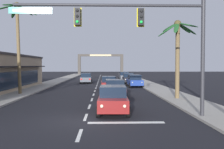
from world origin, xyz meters
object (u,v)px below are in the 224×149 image
at_px(palm_left_second, 18,29).
at_px(palm_right_second, 178,43).
at_px(traffic_signal_mast, 142,29).
at_px(sedan_fifth_in_queue, 109,83).
at_px(sedan_lead_at_stop_bar, 113,99).
at_px(sedan_parked_far_kerb, 135,81).
at_px(sedan_parked_mid_kerb, 124,76).
at_px(town_gateway_arch, 101,61).
at_px(sedan_third_in_queue, 115,89).
at_px(sedan_oncoming_far, 86,78).
at_px(sedan_parked_nearest_kerb, 128,78).

relative_size(palm_left_second, palm_right_second, 1.36).
height_order(traffic_signal_mast, sedan_fifth_in_queue, traffic_signal_mast).
distance_m(sedan_lead_at_stop_bar, sedan_parked_far_kerb, 19.62).
xyz_separation_m(sedan_parked_mid_kerb, palm_right_second, (2.31, -29.29, 4.03)).
distance_m(sedan_lead_at_stop_bar, town_gateway_arch, 66.47).
height_order(traffic_signal_mast, sedan_third_in_queue, traffic_signal_mast).
height_order(sedan_oncoming_far, sedan_parked_nearest_kerb, same).
relative_size(traffic_signal_mast, palm_right_second, 1.57).
bearing_deg(traffic_signal_mast, palm_right_second, 61.27).
distance_m(sedan_lead_at_stop_bar, sedan_oncoming_far, 27.26).
bearing_deg(traffic_signal_mast, sedan_lead_at_stop_bar, 130.62).
distance_m(traffic_signal_mast, sedan_parked_mid_kerb, 37.30).
xyz_separation_m(sedan_third_in_queue, sedan_oncoming_far, (-3.97, 19.83, 0.00)).
bearing_deg(palm_right_second, sedan_parked_far_kerb, 98.92).
xyz_separation_m(sedan_third_in_queue, sedan_parked_mid_kerb, (3.05, 28.02, 0.00)).
bearing_deg(sedan_parked_mid_kerb, palm_left_second, -116.81).
relative_size(sedan_fifth_in_queue, palm_right_second, 0.65).
relative_size(sedan_oncoming_far, sedan_parked_mid_kerb, 1.00).
height_order(sedan_oncoming_far, palm_right_second, palm_right_second).
bearing_deg(sedan_fifth_in_queue, sedan_lead_at_stop_bar, -90.08).
height_order(sedan_oncoming_far, sedan_parked_mid_kerb, same).
height_order(traffic_signal_mast, sedan_oncoming_far, traffic_signal_mast).
relative_size(sedan_third_in_queue, sedan_parked_far_kerb, 0.99).
height_order(sedan_fifth_in_queue, sedan_parked_far_kerb, same).
bearing_deg(sedan_lead_at_stop_bar, sedan_oncoming_far, 97.48).
height_order(sedan_third_in_queue, sedan_oncoming_far, same).
relative_size(palm_left_second, town_gateway_arch, 0.64).
bearing_deg(palm_left_second, sedan_parked_nearest_kerb, 52.09).
distance_m(sedan_parked_nearest_kerb, sedan_parked_far_kerb, 7.21).
height_order(sedan_third_in_queue, palm_left_second, palm_left_second).
relative_size(traffic_signal_mast, sedan_third_in_queue, 2.43).
relative_size(sedan_third_in_queue, palm_left_second, 0.48).
bearing_deg(sedan_lead_at_stop_bar, sedan_parked_mid_kerb, 84.37).
xyz_separation_m(sedan_oncoming_far, sedan_parked_nearest_kerb, (7.08, -0.55, 0.00)).
bearing_deg(sedan_fifth_in_queue, traffic_signal_mast, -84.62).
distance_m(traffic_signal_mast, palm_right_second, 8.82).
distance_m(palm_left_second, palm_right_second, 15.67).
height_order(sedan_parked_nearest_kerb, sedan_parked_far_kerb, same).
xyz_separation_m(traffic_signal_mast, sedan_parked_nearest_kerb, (1.98, 28.28, -4.14)).
distance_m(sedan_third_in_queue, town_gateway_arch, 59.30).
distance_m(traffic_signal_mast, sedan_fifth_in_queue, 16.79).
relative_size(sedan_third_in_queue, sedan_fifth_in_queue, 1.00).
xyz_separation_m(traffic_signal_mast, sedan_fifth_in_queue, (-1.52, 16.20, -4.14)).
relative_size(sedan_parked_nearest_kerb, sedan_parked_mid_kerb, 1.00).
relative_size(sedan_parked_mid_kerb, palm_right_second, 0.65).
height_order(sedan_lead_at_stop_bar, sedan_oncoming_far, same).
bearing_deg(sedan_third_in_queue, sedan_lead_at_stop_bar, -93.35).
bearing_deg(town_gateway_arch, sedan_third_in_queue, -88.03).
bearing_deg(traffic_signal_mast, palm_left_second, 132.10).
height_order(sedan_oncoming_far, sedan_parked_far_kerb, same).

